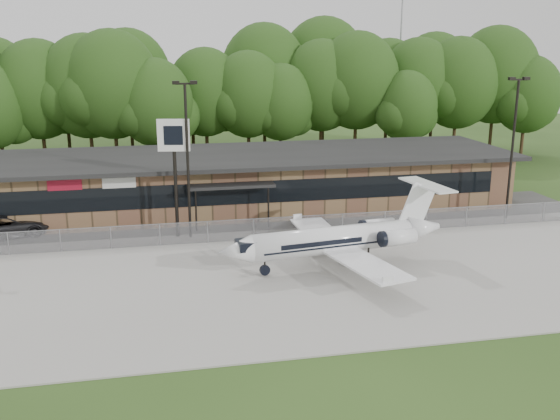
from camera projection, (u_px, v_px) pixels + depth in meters
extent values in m
plane|color=#294318|center=(333.00, 344.00, 26.68)|extent=(160.00, 160.00, 0.00)
cube|color=#9E9B93|center=(292.00, 277.00, 34.24)|extent=(64.00, 18.00, 0.08)
cube|color=#383835|center=(257.00, 221.00, 45.13)|extent=(50.00, 9.00, 0.06)
cube|color=olive|center=(248.00, 181.00, 48.88)|extent=(40.00, 10.00, 4.00)
cube|color=black|center=(258.00, 192.00, 44.05)|extent=(36.00, 0.08, 1.60)
cube|color=black|center=(248.00, 156.00, 47.85)|extent=(41.00, 11.50, 0.30)
cube|color=black|center=(231.00, 186.00, 42.93)|extent=(6.00, 1.60, 0.20)
cube|color=maroon|center=(65.00, 185.00, 41.21)|extent=(2.20, 0.06, 0.70)
cube|color=silver|center=(119.00, 183.00, 41.89)|extent=(2.20, 0.06, 0.70)
cube|color=gray|center=(269.00, 229.00, 40.68)|extent=(46.00, 0.03, 1.50)
cube|color=gray|center=(269.00, 218.00, 40.49)|extent=(46.00, 0.04, 0.04)
cylinder|color=gray|center=(401.00, 43.00, 73.17)|extent=(0.20, 0.20, 25.00)
cylinder|color=black|center=(188.00, 164.00, 40.03)|extent=(0.18, 0.18, 10.00)
cube|color=black|center=(185.00, 84.00, 38.73)|extent=(1.20, 0.12, 0.12)
cube|color=black|center=(176.00, 83.00, 38.61)|extent=(0.45, 0.30, 0.22)
cube|color=black|center=(194.00, 82.00, 38.82)|extent=(0.45, 0.30, 0.22)
cylinder|color=black|center=(512.00, 152.00, 44.51)|extent=(0.18, 0.18, 10.00)
cube|color=black|center=(519.00, 80.00, 43.21)|extent=(1.20, 0.12, 0.12)
cube|color=black|center=(512.00, 79.00, 43.08)|extent=(0.45, 0.30, 0.22)
cube|color=black|center=(526.00, 78.00, 43.30)|extent=(0.45, 0.30, 0.22)
cylinder|color=white|center=(333.00, 241.00, 35.24)|extent=(9.76, 2.88, 1.54)
cone|color=white|center=(234.00, 252.00, 33.36)|extent=(2.13, 1.80, 1.54)
cone|color=white|center=(423.00, 229.00, 37.12)|extent=(2.32, 1.83, 1.54)
cube|color=white|center=(366.00, 266.00, 32.61)|extent=(2.91, 6.03, 0.12)
cube|color=white|center=(318.00, 232.00, 38.40)|extent=(2.91, 6.03, 0.12)
cylinder|color=white|center=(397.00, 239.00, 35.24)|extent=(2.22, 1.16, 0.87)
cylinder|color=white|center=(377.00, 227.00, 37.43)|extent=(2.22, 1.16, 0.87)
cube|color=white|center=(417.00, 207.00, 36.60)|extent=(2.37, 0.47, 2.90)
cube|color=white|center=(427.00, 186.00, 36.48)|extent=(1.86, 4.57, 0.10)
cube|color=black|center=(246.00, 246.00, 33.51)|extent=(1.12, 1.28, 0.48)
cube|color=black|center=(359.00, 260.00, 36.14)|extent=(1.09, 2.40, 0.68)
cylinder|color=black|center=(265.00, 271.00, 34.26)|extent=(0.65, 0.65, 0.21)
imported|color=#313133|center=(4.00, 226.00, 41.16)|extent=(6.30, 4.38, 1.60)
cylinder|color=black|center=(176.00, 182.00, 40.49)|extent=(0.26, 0.26, 7.47)
cube|color=silver|center=(173.00, 135.00, 39.69)|extent=(2.06, 0.58, 2.05)
cube|color=black|center=(173.00, 135.00, 39.57)|extent=(1.20, 0.24, 1.21)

